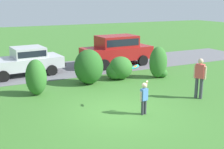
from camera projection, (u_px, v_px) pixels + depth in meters
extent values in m
plane|color=#3D752D|center=(120.00, 111.00, 11.11)|extent=(80.00, 80.00, 0.00)
cube|color=slate|center=(61.00, 70.00, 17.75)|extent=(28.00, 4.40, 0.02)
ellipsoid|color=#33702B|center=(36.00, 77.00, 12.88)|extent=(0.92, 0.93, 1.60)
ellipsoid|color=#286023|center=(89.00, 67.00, 14.59)|extent=(1.46, 1.39, 1.75)
ellipsoid|color=#33702B|center=(121.00, 68.00, 15.56)|extent=(1.28, 1.22, 1.21)
ellipsoid|color=#33702B|center=(115.00, 71.00, 15.54)|extent=(0.96, 0.96, 0.86)
ellipsoid|color=#33702B|center=(158.00, 62.00, 15.77)|extent=(1.01, 0.82, 1.71)
ellipsoid|color=#33702B|center=(163.00, 73.00, 15.98)|extent=(0.54, 0.54, 0.49)
cube|color=silver|center=(23.00, 63.00, 16.37)|extent=(4.35, 2.20, 0.64)
cube|color=silver|center=(28.00, 52.00, 16.39)|extent=(1.82, 1.76, 0.56)
cube|color=black|center=(28.00, 52.00, 16.39)|extent=(1.68, 1.77, 0.34)
cylinder|color=black|center=(3.00, 76.00, 15.03)|extent=(0.62, 0.27, 0.60)
cylinder|color=black|center=(52.00, 70.00, 16.35)|extent=(0.62, 0.27, 0.60)
cylinder|color=black|center=(41.00, 64.00, 17.90)|extent=(0.62, 0.27, 0.60)
cube|color=black|center=(60.00, 62.00, 17.49)|extent=(0.27, 1.75, 0.20)
cube|color=maroon|center=(117.00, 53.00, 18.86)|extent=(4.57, 2.02, 0.80)
cube|color=maroon|center=(117.00, 41.00, 18.67)|extent=(2.54, 1.72, 0.72)
cube|color=black|center=(117.00, 41.00, 18.67)|extent=(2.34, 1.73, 0.43)
cylinder|color=black|center=(104.00, 65.00, 17.53)|extent=(0.69, 0.25, 0.68)
cylinder|color=black|center=(91.00, 60.00, 19.12)|extent=(0.69, 0.25, 0.68)
cylinder|color=black|center=(143.00, 60.00, 18.82)|extent=(0.69, 0.25, 0.68)
cylinder|color=black|center=(127.00, 56.00, 20.42)|extent=(0.69, 0.25, 0.68)
cube|color=black|center=(84.00, 59.00, 17.85)|extent=(0.19, 1.75, 0.20)
cube|color=black|center=(146.00, 53.00, 19.98)|extent=(0.19, 1.75, 0.20)
cylinder|color=#383842|center=(142.00, 108.00, 10.71)|extent=(0.10, 0.10, 0.55)
cylinder|color=#383842|center=(145.00, 107.00, 10.80)|extent=(0.10, 0.10, 0.55)
cube|color=#4C7FCC|center=(144.00, 94.00, 10.63)|extent=(0.29, 0.21, 0.44)
sphere|color=beige|center=(144.00, 85.00, 10.55)|extent=(0.20, 0.20, 0.20)
cylinder|color=beige|center=(147.00, 85.00, 10.69)|extent=(0.17, 0.27, 0.39)
cylinder|color=beige|center=(141.00, 97.00, 10.55)|extent=(0.07, 0.07, 0.36)
cylinder|color=#1EB7B2|center=(136.00, 67.00, 11.06)|extent=(0.27, 0.28, 0.17)
cylinder|color=orange|center=(136.00, 67.00, 11.06)|extent=(0.15, 0.16, 0.11)
cylinder|color=#3F3F4C|center=(196.00, 88.00, 12.54)|extent=(0.14, 0.14, 0.90)
cylinder|color=#3F3F4C|center=(201.00, 89.00, 12.44)|extent=(0.14, 0.14, 0.90)
cube|color=#DB4C4C|center=(200.00, 71.00, 12.31)|extent=(0.38, 0.42, 0.60)
sphere|color=beige|center=(201.00, 61.00, 12.20)|extent=(0.22, 0.22, 0.22)
cylinder|color=beige|center=(195.00, 72.00, 12.43)|extent=(0.09, 0.09, 0.55)
cylinder|color=beige|center=(205.00, 73.00, 12.21)|extent=(0.09, 0.09, 0.55)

